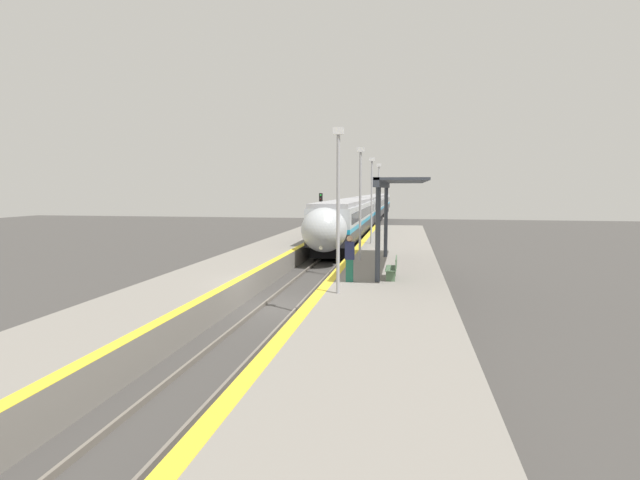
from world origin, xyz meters
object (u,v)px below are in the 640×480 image
object	(u,v)px
platform_bench	(393,267)
lamppost_mid	(360,197)
lamppost_farthest	(379,194)
train	(369,209)
railway_signal	(321,213)
person_waiting	(350,258)
lamppost_near	(338,200)
lamppost_far	(372,195)

from	to	relation	value
platform_bench	lamppost_mid	size ratio (longest dim) A/B	0.27
lamppost_farthest	train	bearing A→B (deg)	96.33
railway_signal	lamppost_farthest	bearing A→B (deg)	-2.98
train	platform_bench	world-z (taller)	train
train	lamppost_mid	size ratio (longest dim) A/B	12.78
platform_bench	person_waiting	world-z (taller)	person_waiting
platform_bench	lamppost_mid	xyz separation A→B (m)	(-1.83, 5.03, 2.78)
lamppost_mid	lamppost_farthest	size ratio (longest dim) A/B	1.00
lamppost_near	lamppost_mid	size ratio (longest dim) A/B	1.00
railway_signal	lamppost_near	distance (m)	25.40
lamppost_near	lamppost_farthest	bearing A→B (deg)	90.00
train	platform_bench	size ratio (longest dim) A/B	47.35
platform_bench	lamppost_farthest	xyz separation A→B (m)	(-1.83, 21.43, 2.78)
person_waiting	lamppost_far	bearing A→B (deg)	90.63
train	lamppost_far	size ratio (longest dim) A/B	12.78
lamppost_mid	lamppost_farthest	world-z (taller)	same
train	lamppost_farthest	distance (m)	22.75
person_waiting	railway_signal	bearing A→B (deg)	102.60
lamppost_farthest	railway_signal	bearing A→B (deg)	177.02
railway_signal	lamppost_farthest	xyz separation A→B (m)	(4.90, -0.26, 1.63)
lamppost_mid	lamppost_far	bearing A→B (deg)	90.00
platform_bench	lamppost_far	bearing A→B (deg)	97.86
platform_bench	lamppost_near	xyz separation A→B (m)	(-1.83, -3.18, 2.78)
lamppost_near	lamppost_far	xyz separation A→B (m)	(0.00, 16.41, 0.00)
lamppost_near	lamppost_farthest	world-z (taller)	same
person_waiting	lamppost_farthest	world-z (taller)	lamppost_farthest
lamppost_farthest	lamppost_mid	bearing A→B (deg)	-90.00
person_waiting	platform_bench	bearing A→B (deg)	28.93
train	lamppost_mid	bearing A→B (deg)	-86.33
platform_bench	railway_signal	xyz separation A→B (m)	(-6.73, 21.69, 1.15)
railway_signal	lamppost_farthest	world-z (taller)	lamppost_farthest
platform_bench	lamppost_farthest	world-z (taller)	lamppost_farthest
lamppost_mid	person_waiting	bearing A→B (deg)	-88.51
platform_bench	lamppost_mid	world-z (taller)	lamppost_mid
lamppost_near	platform_bench	bearing A→B (deg)	60.11
platform_bench	lamppost_mid	distance (m)	6.03
train	lamppost_near	bearing A→B (deg)	-86.97
platform_bench	person_waiting	size ratio (longest dim) A/B	0.85
railway_signal	lamppost_mid	xyz separation A→B (m)	(4.90, -16.66, 1.63)
train	railway_signal	world-z (taller)	railway_signal
lamppost_far	platform_bench	bearing A→B (deg)	-82.14
person_waiting	lamppost_farthest	size ratio (longest dim) A/B	0.32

